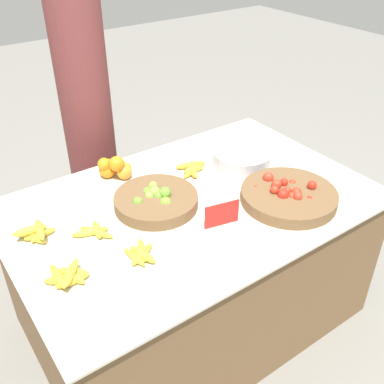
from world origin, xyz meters
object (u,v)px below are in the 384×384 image
object	(u,v)px
price_sign	(221,215)
vendor_person	(88,123)
tomato_basket	(288,195)
lime_bowl	(156,200)
metal_bowl	(242,157)

from	to	relation	value
price_sign	vendor_person	size ratio (longest dim) A/B	0.09
tomato_basket	vendor_person	size ratio (longest dim) A/B	0.25
lime_bowl	metal_bowl	world-z (taller)	lime_bowl
tomato_basket	vendor_person	world-z (taller)	vendor_person
tomato_basket	metal_bowl	xyz separation A→B (m)	(0.06, 0.39, 0.00)
metal_bowl	lime_bowl	bearing A→B (deg)	-172.10
tomato_basket	lime_bowl	bearing A→B (deg)	148.43
metal_bowl	vendor_person	size ratio (longest dim) A/B	0.17
price_sign	lime_bowl	bearing A→B (deg)	130.55
tomato_basket	metal_bowl	bearing A→B (deg)	81.40
metal_bowl	vendor_person	xyz separation A→B (m)	(-0.51, 0.77, 0.04)
lime_bowl	tomato_basket	size ratio (longest dim) A/B	0.86
lime_bowl	vendor_person	world-z (taller)	vendor_person
tomato_basket	vendor_person	bearing A→B (deg)	110.94
lime_bowl	tomato_basket	xyz separation A→B (m)	(0.51, -0.31, -0.00)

